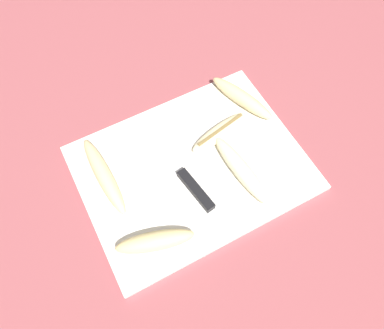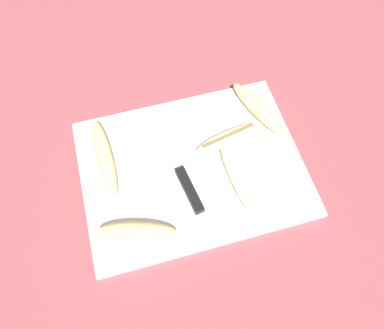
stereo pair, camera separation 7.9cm
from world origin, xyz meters
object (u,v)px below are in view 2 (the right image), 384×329
banana_ripe_center (105,158)px  banana_mellow_near (258,108)px  banana_spotted_left (138,231)px  banana_pale_long (239,180)px  banana_cream_curved (228,138)px  knife (186,183)px

banana_ripe_center → banana_mellow_near: bearing=5.8°
banana_spotted_left → banana_pale_long: 0.23m
banana_pale_long → banana_ripe_center: bearing=154.7°
banana_pale_long → banana_cream_curved: bearing=84.8°
knife → banana_ripe_center: bearing=138.4°
knife → banana_mellow_near: (0.21, 0.13, 0.01)m
banana_pale_long → banana_mellow_near: (0.10, 0.16, 0.00)m
banana_mellow_near → banana_ripe_center: bearing=-174.2°
banana_ripe_center → banana_mellow_near: 0.36m
banana_spotted_left → banana_mellow_near: 0.39m
knife → banana_pale_long: 0.11m
banana_ripe_center → banana_cream_curved: (0.27, -0.02, -0.01)m
banana_ripe_center → banana_cream_curved: banana_ripe_center is taller
banana_ripe_center → banana_cream_curved: size_ratio=1.23×
banana_cream_curved → banana_pale_long: bearing=-95.2°
knife → banana_mellow_near: size_ratio=1.26×
knife → banana_mellow_near: 0.25m
banana_spotted_left → banana_pale_long: size_ratio=0.83×
knife → banana_ripe_center: size_ratio=1.11×
banana_cream_curved → banana_mellow_near: bearing=31.1°
banana_pale_long → banana_mellow_near: 0.19m
banana_mellow_near → banana_cream_curved: bearing=-148.9°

